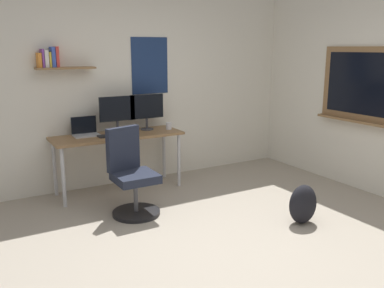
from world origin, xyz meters
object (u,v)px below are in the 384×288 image
Objects in this scene: office_chair at (132,178)px; coffee_mug at (169,126)px; desk at (118,140)px; keyboard at (113,135)px; computer_mouse at (135,132)px; monitor_secondary at (147,109)px; laptop at (85,131)px; backpack at (303,204)px; monitor_primary at (117,112)px.

coffee_mug is at bearing 42.08° from office_chair.
office_chair reaches higher than desk.
desk is 0.14m from keyboard.
keyboard is 4.02× the size of coffee_mug.
keyboard is at bearing 85.23° from office_chair.
desk is at bearing 160.62° from computer_mouse.
monitor_secondary is 4.46× the size of computer_mouse.
laptop reaches higher than backpack.
desk is 3.87× the size of backpack.
backpack is at bearing -67.26° from monitor_secondary.
coffee_mug is at bearing 3.65° from keyboard.
keyboard is at bearing -138.82° from desk.
laptop reaches higher than coffee_mug.
backpack is at bearing -56.23° from desk.
keyboard is at bearing -126.98° from monitor_primary.
backpack is (1.28, -1.92, -0.45)m from desk.
monitor_secondary is 1.12× the size of backpack.
office_chair is 3.06× the size of laptop.
office_chair is at bearing -123.72° from monitor_secondary.
keyboard is (0.28, -0.21, -0.04)m from laptop.
coffee_mug is (0.70, -0.02, 0.12)m from desk.
coffee_mug reaches higher than desk.
desk is 3.46× the size of monitor_primary.
office_chair reaches higher than coffee_mug.
backpack is at bearing -53.59° from keyboard.
monitor_primary is 0.40m from monitor_secondary.
monitor_primary is 0.71m from coffee_mug.
laptop reaches higher than office_chair.
backpack is (0.84, -2.01, -0.80)m from monitor_secondary.
laptop is 1.08m from coffee_mug.
monitor_secondary is at bearing 0.00° from monitor_primary.
monitor_secondary is 5.04× the size of coffee_mug.
office_chair is 2.57× the size of keyboard.
desk is at bearing -114.11° from monitor_primary.
computer_mouse is at bearing -146.53° from monitor_secondary.
laptop is 0.67× the size of monitor_secondary.
coffee_mug is (0.50, 0.05, 0.03)m from computer_mouse.
monitor_secondary is 2.32m from backpack.
backpack is at bearing -38.66° from office_chair.
coffee_mug reaches higher than keyboard.
desk is at bearing -20.89° from laptop.
monitor_secondary is at bearing 157.18° from coffee_mug.
laptop is at bearing 143.47° from keyboard.
office_chair reaches higher than backpack.
computer_mouse is at bearing -174.33° from coffee_mug.
monitor_secondary reaches higher than computer_mouse.
computer_mouse is (0.20, -0.07, 0.09)m from desk.
computer_mouse is at bearing 64.48° from office_chair.
monitor_secondary reaches higher than coffee_mug.
laptop is (-0.36, 0.14, 0.13)m from desk.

